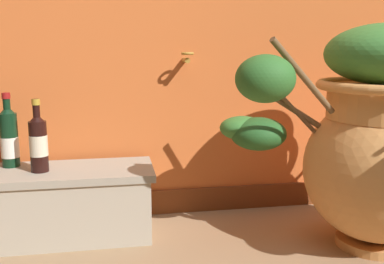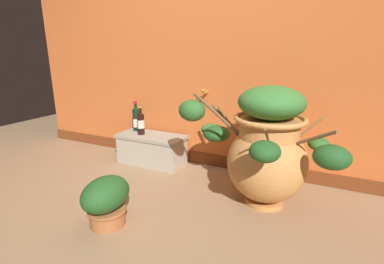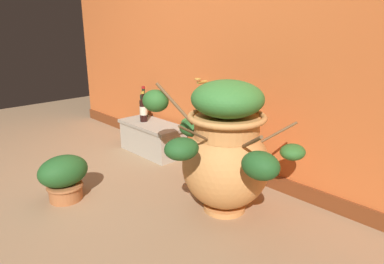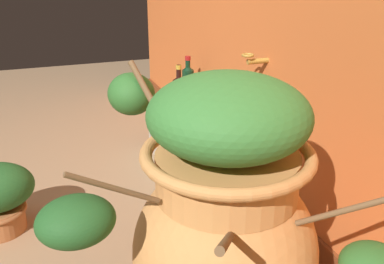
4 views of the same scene
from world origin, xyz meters
The scene contains 7 objects.
ground_plane centered at (0.00, 0.00, 0.00)m, with size 7.00×7.00×0.00m, color #9E7A56.
back_wall centered at (0.00, 1.20, 1.29)m, with size 4.40×0.33×2.60m.
terracotta_urn centered at (0.56, 0.59, 0.43)m, with size 1.13×0.88×0.87m.
stone_ledge centered at (-0.62, 0.90, 0.16)m, with size 0.69×0.32×0.29m.
wine_bottle_left centered at (-0.72, 0.89, 0.42)m, with size 0.07×0.07×0.29m.
wine_bottle_middle centered at (-0.86, 0.99, 0.42)m, with size 0.07×0.07×0.31m.
potted_shrub centered at (-0.29, -0.12, 0.18)m, with size 0.26×0.35×0.32m.
Camera 3 is at (1.98, -1.03, 1.21)m, focal length 33.38 mm.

